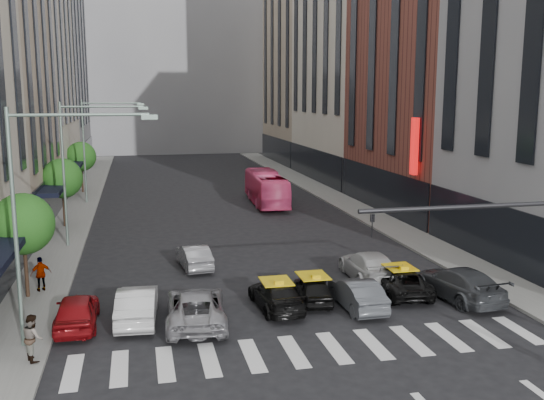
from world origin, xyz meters
TOP-DOWN VIEW (x-y plane):
  - ground at (0.00, 0.00)m, footprint 160.00×160.00m
  - sidewalk_left at (-11.50, 30.00)m, footprint 3.00×96.00m
  - sidewalk_right at (11.50, 30.00)m, footprint 3.00×96.00m
  - building_left_c at (-17.00, 46.00)m, footprint 8.00×20.00m
  - building_left_d at (-17.00, 65.00)m, footprint 8.00×18.00m
  - building_right_b at (17.00, 27.00)m, footprint 8.00×18.00m
  - building_right_d at (17.00, 65.00)m, footprint 8.00×18.00m
  - building_far at (0.00, 85.00)m, footprint 30.00×10.00m
  - tree_near at (-11.80, 10.00)m, footprint 2.88×2.88m
  - tree_mid at (-11.80, 26.00)m, footprint 2.88×2.88m
  - tree_far at (-11.80, 42.00)m, footprint 2.88×2.88m
  - streetlamp_near at (-10.04, 4.00)m, footprint 5.38×0.25m
  - streetlamp_mid at (-10.04, 20.00)m, footprint 5.38×0.25m
  - streetlamp_far at (-10.04, 36.00)m, footprint 5.38×0.25m
  - liberty_sign at (12.60, 20.00)m, footprint 0.30×0.70m
  - car_red at (-9.20, 5.85)m, footprint 1.70×4.21m
  - car_white_front at (-6.74, 6.00)m, footprint 1.90×4.69m
  - car_silver at (-4.32, 5.13)m, footprint 2.85×5.48m
  - taxi_left at (-0.60, 6.15)m, footprint 2.07×4.51m
  - taxi_center at (1.28, 6.71)m, footprint 1.82×3.79m
  - car_grey_mid at (3.00, 5.46)m, footprint 1.55×4.23m
  - taxi_right at (5.73, 6.95)m, footprint 2.60×4.89m
  - car_grey_curb at (8.14, 5.58)m, footprint 2.75×5.53m
  - car_row2_left at (-3.60, 13.58)m, footprint 1.86×4.20m
  - car_row2_right at (5.10, 9.29)m, footprint 2.43×5.39m
  - bus at (4.55, 32.29)m, footprint 2.93×10.52m
  - pedestrian_near at (-10.40, 2.51)m, footprint 0.93×1.02m
  - pedestrian_far at (-11.28, 10.75)m, footprint 1.07×0.75m

SIDE VIEW (x-z plane):
  - ground at x=0.00m, z-range 0.00..0.00m
  - sidewalk_left at x=-11.50m, z-range 0.00..0.15m
  - sidewalk_right at x=11.50m, z-range 0.00..0.15m
  - taxi_center at x=1.28m, z-range 0.00..1.25m
  - taxi_left at x=-0.60m, z-range 0.00..1.28m
  - taxi_right at x=5.73m, z-range 0.00..1.31m
  - car_row2_left at x=-3.60m, z-range 0.00..1.34m
  - car_grey_mid at x=3.00m, z-range 0.00..1.38m
  - car_red at x=-9.20m, z-range 0.00..1.44m
  - car_silver at x=-4.32m, z-range 0.00..1.48m
  - car_white_front at x=-6.74m, z-range 0.00..1.52m
  - car_row2_right at x=5.10m, z-range 0.00..1.53m
  - car_grey_curb at x=8.14m, z-range 0.00..1.54m
  - pedestrian_far at x=-11.28m, z-range 0.15..1.84m
  - pedestrian_near at x=-10.40m, z-range 0.15..1.86m
  - bus at x=4.55m, z-range 0.00..2.90m
  - tree_near at x=-11.80m, z-range 1.18..6.13m
  - tree_mid at x=-11.80m, z-range 1.18..6.13m
  - tree_far at x=-11.80m, z-range 1.18..6.13m
  - streetlamp_near at x=-10.04m, z-range 1.40..10.40m
  - streetlamp_mid at x=-10.04m, z-range 1.40..10.40m
  - streetlamp_far at x=-10.04m, z-range 1.40..10.40m
  - liberty_sign at x=12.60m, z-range 4.00..8.00m
  - building_right_b at x=17.00m, z-range 0.00..26.00m
  - building_right_d at x=17.00m, z-range 0.00..28.00m
  - building_left_d at x=-17.00m, z-range 0.00..30.00m
  - building_left_c at x=-17.00m, z-range 0.00..36.00m
  - building_far at x=0.00m, z-range 0.00..36.00m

